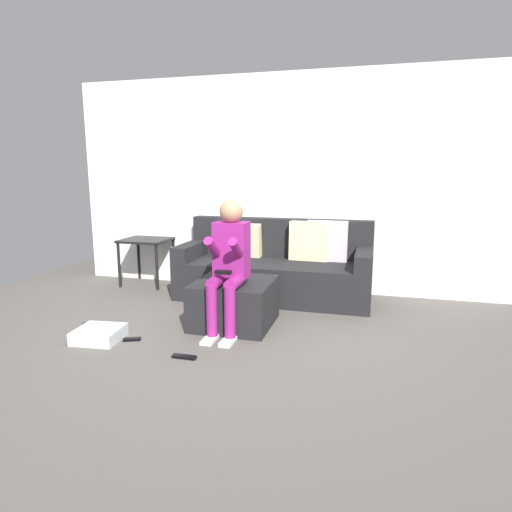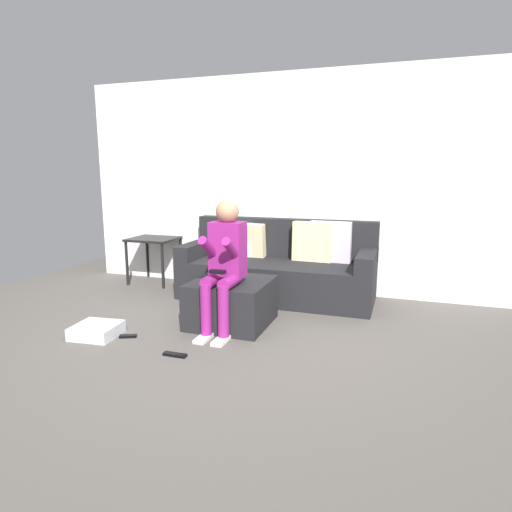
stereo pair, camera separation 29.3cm
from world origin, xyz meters
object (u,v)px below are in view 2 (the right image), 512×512
Objects in this scene: ottoman at (231,302)px; remote_near_ottoman at (175,355)px; couch_sectional at (278,269)px; side_table at (154,244)px; storage_bin at (97,330)px; remote_under_side_table at (94,320)px; person_seated at (224,258)px; remote_by_storage_bin at (128,336)px.

remote_near_ottoman is at bearing -99.47° from ottoman.
couch_sectional reaches higher than ottoman.
remote_near_ottoman is (1.40, -1.99, -0.49)m from side_table.
ottoman is 1.93× the size of storage_bin.
remote_under_side_table is (0.25, -1.52, -0.49)m from side_table.
person_seated is 6.11× the size of remote_near_ottoman.
remote_near_ottoman is (-0.30, -1.87, -0.32)m from couch_sectional.
remote_by_storage_bin is 0.84× the size of remote_under_side_table.
side_table is 3.05× the size of remote_near_ottoman.
side_table is at bearing 76.24° from remote_under_side_table.
remote_by_storage_bin is (-0.73, -0.45, -0.66)m from person_seated.
storage_bin reaches higher than remote_under_side_table.
couch_sectional reaches higher than storage_bin.
storage_bin is at bearing -152.74° from person_seated.
remote_by_storage_bin is at bearing -148.21° from person_seated.
side_table is (-1.71, 0.12, 0.18)m from couch_sectional.
couch_sectional reaches higher than remote_by_storage_bin.
storage_bin is at bearing 168.71° from remote_by_storage_bin.
ottoman is 1.21× the size of side_table.
remote_near_ottoman is 1.10× the size of remote_under_side_table.
couch_sectional is 1.05m from ottoman.
side_table is at bearing 106.41° from storage_bin.
remote_under_side_table is at bearing -80.59° from side_table.
remote_under_side_table is at bearing -171.07° from person_seated.
person_seated is 1.47m from remote_under_side_table.
remote_by_storage_bin is (-0.72, -0.62, -0.20)m from ottoman.
remote_under_side_table is (-0.57, 0.25, 0.00)m from remote_by_storage_bin.
couch_sectional is at bearing 55.88° from storage_bin.
side_table reaches higher than storage_bin.
remote_near_ottoman is 1.24m from remote_under_side_table.
side_table is (-1.54, 1.15, 0.29)m from ottoman.
ottoman is 3.70× the size of remote_near_ottoman.
couch_sectional is 3.66× the size of side_table.
remote_near_ottoman is (-0.15, -0.67, -0.66)m from person_seated.
person_seated reaches higher than remote_near_ottoman.
side_table reaches higher than remote_under_side_table.
ottoman is 1.95m from side_table.
remote_by_storage_bin is at bearing -46.99° from remote_under_side_table.
remote_near_ottoman is 1.31× the size of remote_by_storage_bin.
storage_bin is 0.88m from remote_near_ottoman.
remote_under_side_table is at bearing -136.00° from couch_sectional.
couch_sectional is 1.90m from remote_by_storage_bin.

